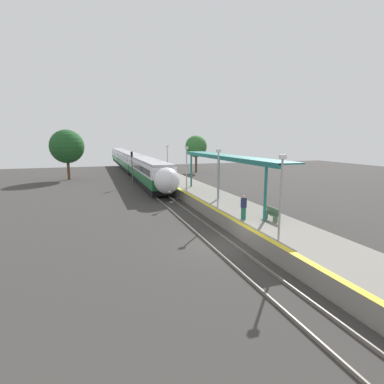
{
  "coord_description": "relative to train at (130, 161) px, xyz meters",
  "views": [
    {
      "loc": [
        -7.44,
        -16.4,
        6.62
      ],
      "look_at": [
        0.56,
        7.52,
        2.13
      ],
      "focal_mm": 28.0,
      "sensor_mm": 36.0,
      "label": 1
    }
  ],
  "objects": [
    {
      "name": "ground_plane",
      "position": [
        0.0,
        -45.91,
        -2.19
      ],
      "size": [
        120.0,
        120.0,
        0.0
      ],
      "primitive_type": "plane",
      "color": "#383533"
    },
    {
      "name": "rail_left",
      "position": [
        -0.72,
        -45.91,
        -2.12
      ],
      "size": [
        0.08,
        90.0,
        0.15
      ],
      "primitive_type": "cube",
      "color": "slate",
      "rests_on": "ground_plane"
    },
    {
      "name": "rail_right",
      "position": [
        0.72,
        -45.91,
        -2.12
      ],
      "size": [
        0.08,
        90.0,
        0.15
      ],
      "primitive_type": "cube",
      "color": "slate",
      "rests_on": "ground_plane"
    },
    {
      "name": "train",
      "position": [
        0.0,
        0.0,
        0.0
      ],
      "size": [
        2.85,
        66.4,
        3.83
      ],
      "color": "black",
      "rests_on": "ground_plane"
    },
    {
      "name": "platform_right",
      "position": [
        3.81,
        -45.91,
        -1.68
      ],
      "size": [
        4.41,
        64.0,
        1.03
      ],
      "color": "gray",
      "rests_on": "ground_plane"
    },
    {
      "name": "platform_bench",
      "position": [
        4.21,
        -44.91,
        -0.69
      ],
      "size": [
        0.44,
        1.61,
        0.89
      ],
      "color": "#4C6B4C",
      "rests_on": "platform_right"
    },
    {
      "name": "person_waiting",
      "position": [
        2.45,
        -44.12,
        -0.25
      ],
      "size": [
        0.36,
        0.23,
        1.76
      ],
      "color": "#1E604C",
      "rests_on": "platform_right"
    },
    {
      "name": "railway_signal",
      "position": [
        -2.09,
        -19.73,
        0.76
      ],
      "size": [
        0.28,
        0.28,
        4.88
      ],
      "color": "#59595E",
      "rests_on": "ground_plane"
    },
    {
      "name": "lamppost_near",
      "position": [
        2.29,
        -48.57,
        1.6
      ],
      "size": [
        0.36,
        0.2,
        4.77
      ],
      "color": "#9E9EA3",
      "rests_on": "platform_right"
    },
    {
      "name": "lamppost_mid",
      "position": [
        2.29,
        -39.97,
        1.6
      ],
      "size": [
        0.36,
        0.2,
        4.77
      ],
      "color": "#9E9EA3",
      "rests_on": "platform_right"
    },
    {
      "name": "lamppost_far",
      "position": [
        2.29,
        -31.36,
        1.6
      ],
      "size": [
        0.36,
        0.2,
        4.77
      ],
      "color": "#9E9EA3",
      "rests_on": "platform_right"
    },
    {
      "name": "lamppost_farthest",
      "position": [
        2.29,
        -22.75,
        1.6
      ],
      "size": [
        0.36,
        0.2,
        4.77
      ],
      "color": "#9E9EA3",
      "rests_on": "platform_right"
    },
    {
      "name": "station_canopy",
      "position": [
        4.21,
        -36.95,
        2.68
      ],
      "size": [
        2.02,
        19.0,
        4.1
      ],
      "color": "#1E6B66",
      "rests_on": "platform_right"
    },
    {
      "name": "background_tree_left",
      "position": [
        -11.13,
        -9.53,
        3.21
      ],
      "size": [
        5.41,
        5.41,
        8.12
      ],
      "color": "brown",
      "rests_on": "ground_plane"
    },
    {
      "name": "background_tree_right",
      "position": [
        12.39,
        -5.65,
        2.96
      ],
      "size": [
        4.29,
        4.29,
        7.32
      ],
      "color": "brown",
      "rests_on": "ground_plane"
    }
  ]
}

